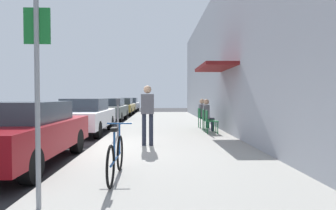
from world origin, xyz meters
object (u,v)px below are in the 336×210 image
(parked_car_0, at_px, (22,132))
(cafe_chair_0, at_px, (210,120))
(parked_car_1, at_px, (85,116))
(bicycle_0, at_px, (116,157))
(parked_car_3, at_px, (122,106))
(parked_car_4, at_px, (129,104))
(cafe_chair_2, at_px, (202,117))
(parked_car_2, at_px, (110,109))
(seated_patron_1, at_px, (208,114))
(pedestrian_standing, at_px, (148,110))
(parking_meter, at_px, (118,114))
(street_sign, at_px, (37,86))
(seated_patron_2, at_px, (203,112))
(cafe_chair_1, at_px, (206,119))

(parked_car_0, relative_size, cafe_chair_0, 5.06)
(parked_car_1, distance_m, bicycle_0, 7.17)
(parked_car_3, bearing_deg, parked_car_4, 90.00)
(cafe_chair_2, bearing_deg, parked_car_3, 114.03)
(parked_car_2, distance_m, cafe_chair_0, 8.56)
(parked_car_2, xyz_separation_m, seated_patron_1, (4.97, -6.23, 0.09))
(cafe_chair_0, xyz_separation_m, seated_patron_1, (0.06, 0.78, 0.19))
(cafe_chair_0, relative_size, cafe_chair_2, 1.00)
(cafe_chair_2, bearing_deg, parked_car_1, -169.50)
(seated_patron_1, relative_size, pedestrian_standing, 0.76)
(parking_meter, height_order, street_sign, street_sign)
(seated_patron_2, height_order, pedestrian_standing, pedestrian_standing)
(street_sign, bearing_deg, pedestrian_standing, 75.53)
(parked_car_4, xyz_separation_m, parking_meter, (1.55, -19.18, 0.17))
(cafe_chair_1, bearing_deg, cafe_chair_2, 89.99)
(parked_car_3, distance_m, cafe_chair_1, 13.10)
(parked_car_2, bearing_deg, parked_car_4, 90.00)
(parked_car_0, bearing_deg, parking_meter, 67.43)
(cafe_chair_0, xyz_separation_m, pedestrian_standing, (-2.24, -2.56, 0.50))
(parked_car_2, distance_m, parking_meter, 7.75)
(parked_car_0, bearing_deg, parked_car_3, 90.00)
(parked_car_3, height_order, cafe_chair_1, parked_car_3)
(bicycle_0, height_order, cafe_chair_2, bicycle_0)
(bicycle_0, xyz_separation_m, pedestrian_standing, (0.42, 3.23, 0.64))
(parked_car_2, bearing_deg, parked_car_1, -90.00)
(parked_car_3, relative_size, bicycle_0, 2.57)
(parked_car_2, bearing_deg, cafe_chair_0, -55.00)
(parked_car_0, bearing_deg, street_sign, -61.66)
(parked_car_4, xyz_separation_m, cafe_chair_1, (4.91, -17.82, -0.10))
(seated_patron_2, bearing_deg, bicycle_0, -109.36)
(cafe_chair_1, relative_size, pedestrian_standing, 0.51)
(cafe_chair_0, distance_m, seated_patron_1, 0.81)
(seated_patron_2, bearing_deg, street_sign, -111.02)
(cafe_chair_2, distance_m, seated_patron_2, 0.20)
(seated_patron_2, xyz_separation_m, pedestrian_standing, (-2.30, -4.49, 0.30))
(cafe_chair_0, relative_size, pedestrian_standing, 0.51)
(parked_car_2, height_order, seated_patron_1, seated_patron_1)
(bicycle_0, relative_size, cafe_chair_1, 1.97)
(bicycle_0, distance_m, seated_patron_2, 8.19)
(parking_meter, height_order, bicycle_0, parking_meter)
(cafe_chair_0, height_order, seated_patron_2, seated_patron_2)
(cafe_chair_1, bearing_deg, parked_car_0, -133.91)
(cafe_chair_1, xyz_separation_m, seated_patron_2, (0.06, 1.14, 0.19))
(parked_car_1, xyz_separation_m, parked_car_2, (0.00, 5.99, -0.01))
(parked_car_3, height_order, seated_patron_2, seated_patron_2)
(seated_patron_2, bearing_deg, cafe_chair_0, -91.79)
(parked_car_0, xyz_separation_m, seated_patron_1, (4.97, 5.10, 0.09))
(street_sign, relative_size, cafe_chair_1, 2.99)
(parking_meter, bearing_deg, parked_car_3, 96.54)
(seated_patron_1, bearing_deg, pedestrian_standing, -124.49)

